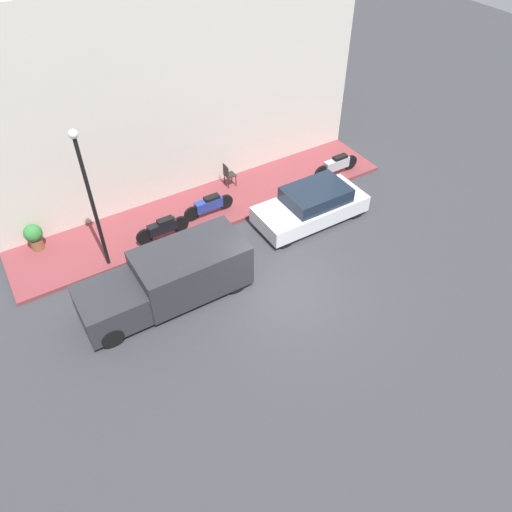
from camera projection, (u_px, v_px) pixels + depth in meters
ground_plane at (282, 291)px, 16.18m from camera, size 60.00×60.00×0.00m
sidewalk at (208, 207)px, 19.38m from camera, size 2.77×14.93×0.13m
building_facade at (181, 98)px, 17.71m from camera, size 0.30×14.93×7.84m
parked_car at (312, 205)px, 18.51m from camera, size 1.83×4.20×1.34m
delivery_van at (168, 279)px, 15.39m from camera, size 1.91×5.31×1.68m
scooter_silver at (337, 165)px, 20.64m from camera, size 0.30×2.15×0.83m
motorcycle_black at (163, 228)px, 17.69m from camera, size 0.30×1.99×0.77m
motorcycle_blue at (209, 205)px, 18.66m from camera, size 0.30×2.02×0.78m
streetlamp at (89, 190)px, 14.94m from camera, size 0.28×0.28×5.02m
potted_plant at (34, 236)px, 17.15m from camera, size 0.63×0.63×1.00m
cafe_chair at (228, 174)px, 19.96m from camera, size 0.40×0.40×0.98m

